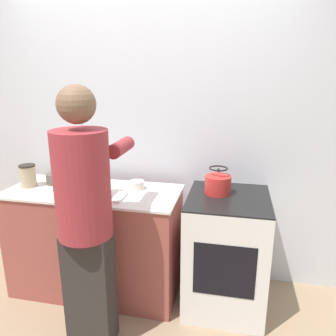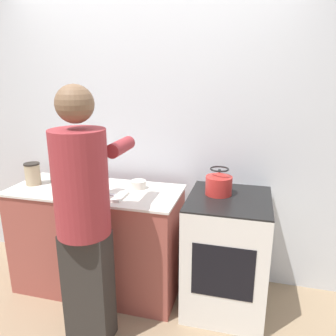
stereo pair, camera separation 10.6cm
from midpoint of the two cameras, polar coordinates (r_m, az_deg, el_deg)
ground_plane at (r=2.80m, az=-6.28°, el=-24.00°), size 12.00×12.00×0.00m
wall_back at (r=2.88m, az=-1.84°, el=6.16°), size 8.00×0.05×2.60m
counter at (r=2.88m, az=-11.05°, el=-12.08°), size 1.40×0.60×0.90m
oven at (r=2.68m, az=11.30°, el=-14.25°), size 0.61×0.67×0.91m
person at (r=2.16m, az=-13.06°, el=-7.49°), size 0.39×0.62×1.74m
cutting_board at (r=2.54m, az=-9.88°, el=-4.66°), size 0.33×0.20×0.02m
knife at (r=2.52m, az=-9.19°, el=-4.51°), size 0.22×0.06×0.01m
kettle at (r=2.51m, az=10.04°, el=-2.66°), size 0.20×0.20×0.21m
bowl_prep at (r=2.67m, az=-4.04°, el=-2.87°), size 0.12×0.12×0.06m
bowl_mixing at (r=2.95m, az=-17.41°, el=-1.51°), size 0.15×0.15×0.09m
canister_jar at (r=2.94m, az=-21.57°, el=-0.95°), size 0.13×0.13×0.19m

